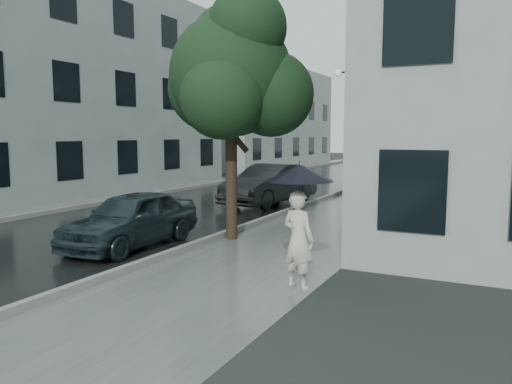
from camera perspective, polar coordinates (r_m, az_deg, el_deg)
The scene contains 14 objects.
ground at distance 9.50m, azimuth -4.82°, elevation -9.45°, with size 120.00×120.00×0.00m, color black.
sidewalk at distance 20.48m, azimuth 13.41°, elevation -0.89°, with size 3.50×60.00×0.01m, color slate.
kerb_near at distance 20.94m, azimuth 8.54°, elevation -0.43°, with size 0.15×60.00×0.15m, color slate.
asphalt_road at distance 22.26m, azimuth -0.07°, elevation -0.12°, with size 6.85×60.00×0.00m, color black.
kerb_far at distance 24.00m, azimuth -7.58°, elevation 0.49°, with size 0.15×60.00×0.15m, color slate.
sidewalk_far at distance 24.53m, azimuth -9.37°, elevation 0.42°, with size 1.70×60.00×0.01m, color #4C5451.
building_far_a at distance 24.43m, azimuth -23.60°, elevation 11.09°, with size 7.02×20.00×9.50m.
building_far_b at distance 42.11m, azimuth 0.19°, elevation 8.52°, with size 7.02×18.00×8.00m.
pedestrian at distance 8.52m, azimuth 4.86°, elevation -5.44°, with size 0.61×0.40×1.68m, color beige.
umbrella at distance 8.37m, azimuth 4.95°, elevation 2.19°, with size 1.57×1.57×1.24m.
street_tree at distance 12.56m, azimuth -2.63°, elevation 13.34°, with size 3.92×3.56×6.01m.
lamp_post at distance 22.35m, azimuth 10.30°, elevation 7.70°, with size 0.85×0.35×5.40m.
car_near at distance 12.02m, azimuth -14.06°, elevation -2.99°, with size 1.54×3.82×1.30m, color #19272C.
car_far at distance 18.63m, azimuth 1.59°, elevation 0.87°, with size 1.58×4.54×1.50m, color black.
Camera 1 is at (4.73, -7.81, 2.63)m, focal length 35.00 mm.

